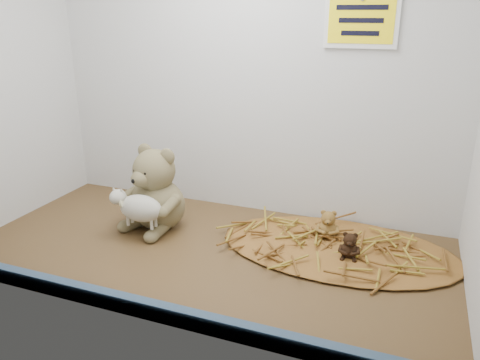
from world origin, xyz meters
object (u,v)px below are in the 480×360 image
at_px(toy_lamb, 141,208).
at_px(mini_teddy_tan, 328,223).
at_px(mini_teddy_brown, 350,244).
at_px(main_teddy, 157,187).

height_order(toy_lamb, mini_teddy_tan, toy_lamb).
bearing_deg(mini_teddy_brown, mini_teddy_tan, 123.03).
height_order(main_teddy, toy_lamb, main_teddy).
distance_m(main_teddy, mini_teddy_tan, 0.47).
bearing_deg(mini_teddy_tan, main_teddy, -177.68).
xyz_separation_m(toy_lamb, mini_teddy_tan, (0.46, 0.17, -0.04)).
bearing_deg(toy_lamb, mini_teddy_tan, 19.97).
distance_m(toy_lamb, mini_teddy_tan, 0.49).
xyz_separation_m(main_teddy, toy_lamb, (0.00, -0.08, -0.03)).
bearing_deg(mini_teddy_tan, toy_lamb, -167.98).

